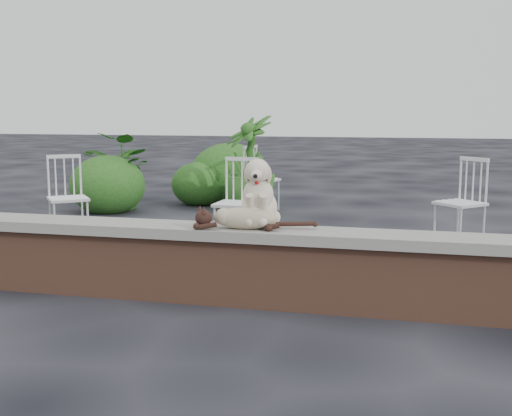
% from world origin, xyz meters
% --- Properties ---
extents(ground, '(60.00, 60.00, 0.00)m').
position_xyz_m(ground, '(0.00, 0.00, 0.00)').
color(ground, black).
rests_on(ground, ground).
extents(brick_wall, '(6.00, 0.30, 0.50)m').
position_xyz_m(brick_wall, '(0.00, 0.00, 0.25)').
color(brick_wall, brown).
rests_on(brick_wall, ground).
extents(capstone, '(6.20, 0.40, 0.08)m').
position_xyz_m(capstone, '(0.00, 0.00, 0.54)').
color(capstone, slate).
rests_on(capstone, brick_wall).
extents(dog, '(0.40, 0.49, 0.53)m').
position_xyz_m(dog, '(0.27, 0.10, 0.84)').
color(dog, beige).
rests_on(dog, capstone).
extents(cat, '(1.09, 0.38, 0.18)m').
position_xyz_m(cat, '(0.19, -0.05, 0.67)').
color(cat, tan).
rests_on(cat, capstone).
extents(chair_a, '(0.79, 0.79, 0.94)m').
position_xyz_m(chair_a, '(-2.40, 1.94, 0.47)').
color(chair_a, white).
rests_on(chair_a, ground).
extents(chair_e, '(0.70, 0.70, 0.94)m').
position_xyz_m(chair_e, '(-0.71, 4.38, 0.47)').
color(chair_e, white).
rests_on(chair_e, ground).
extents(chair_d, '(0.79, 0.79, 0.94)m').
position_xyz_m(chair_d, '(1.90, 2.61, 0.47)').
color(chair_d, white).
rests_on(chair_d, ground).
extents(chair_b, '(0.60, 0.60, 0.94)m').
position_xyz_m(chair_b, '(-0.43, 2.00, 0.47)').
color(chair_b, white).
rests_on(chair_b, ground).
extents(potted_plant_a, '(1.18, 1.08, 1.13)m').
position_xyz_m(potted_plant_a, '(-2.71, 4.04, 0.56)').
color(potted_plant_a, '#1D4D16').
rests_on(potted_plant_a, ground).
extents(potted_plant_b, '(1.09, 1.09, 1.38)m').
position_xyz_m(potted_plant_b, '(-0.81, 4.05, 0.69)').
color(potted_plant_b, '#1D4D16').
rests_on(potted_plant_b, ground).
extents(shrubbery, '(2.57, 2.47, 0.99)m').
position_xyz_m(shrubbery, '(-1.94, 4.64, 0.40)').
color(shrubbery, '#1D4D16').
rests_on(shrubbery, ground).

